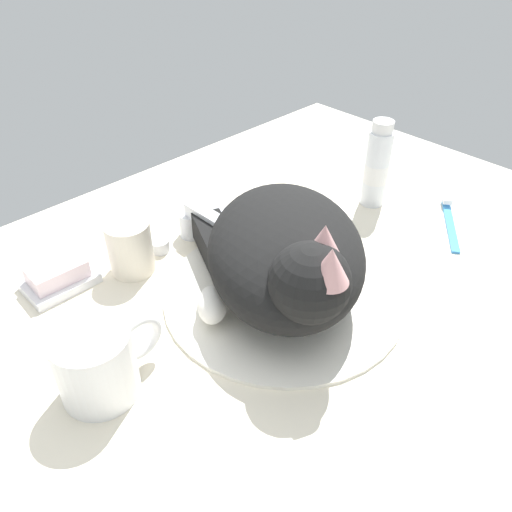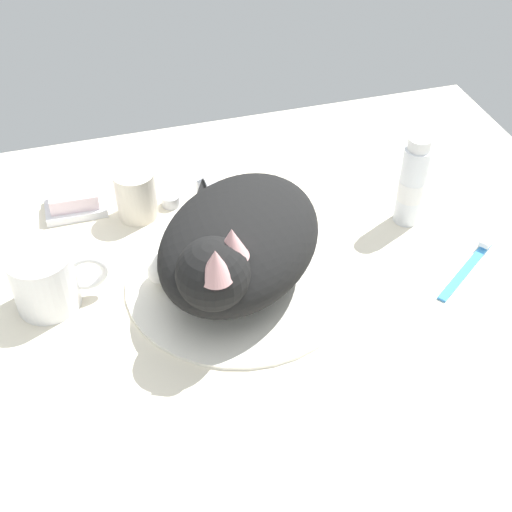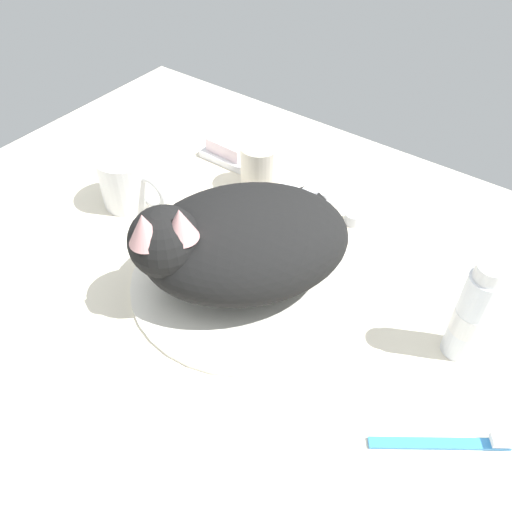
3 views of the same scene
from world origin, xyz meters
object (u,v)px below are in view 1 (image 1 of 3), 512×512
Objects in this scene: rinse_cup at (130,247)px; toothbrush at (450,220)px; cat at (285,255)px; coffee_mug at (98,363)px; faucet at (197,224)px; soap_bar at (57,271)px; toothpaste_bottle at (377,166)px.

rinse_cup is 48.65cm from toothbrush.
cat is 32.94cm from toothbrush.
rinse_cup is at bearing 47.97° from coffee_mug.
faucet is at bearing 87.44° from cat.
toothpaste_bottle reaches higher than soap_bar.
toothpaste_bottle reaches higher than rinse_cup.
rinse_cup is 40.23cm from toothpaste_bottle.
toothpaste_bottle is (38.18, -12.36, 2.86)cm from rinse_cup.
toothbrush is at bearing -72.85° from toothpaste_bottle.
rinse_cup is at bearing 162.06° from toothpaste_bottle.
cat is at bearing -8.48° from coffee_mug.
toothbrush is at bearing -37.86° from faucet.
rinse_cup is (-10.18, 18.85, -3.52)cm from cat.
faucet is 0.43× the size of cat.
toothpaste_bottle reaches higher than toothbrush.
cat reaches higher than toothbrush.
cat reaches higher than coffee_mug.
coffee_mug is 52.09cm from toothpaste_bottle.
rinse_cup is 9.82cm from soap_bar.
coffee_mug is at bearing -176.79° from toothpaste_bottle.
toothpaste_bottle reaches higher than coffee_mug.
coffee_mug reaches higher than toothbrush.
rinse_cup is at bearing 177.62° from faucet.
rinse_cup is at bearing 149.71° from toothbrush.
faucet is 28.91cm from coffee_mug.
rinse_cup is at bearing -23.17° from soap_bar.
soap_bar is (-19.94, 4.28, -0.23)cm from faucet.
toothpaste_bottle is at bearing -17.94° from rinse_cup.
soap_bar is (4.83, 19.11, -1.71)cm from coffee_mug.
faucet is 11.07cm from rinse_cup.
coffee_mug is at bearing -104.20° from soap_bar.
soap_bar is 0.50× the size of toothpaste_bottle.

